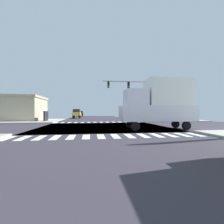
{
  "coord_description": "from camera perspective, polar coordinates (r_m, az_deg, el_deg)",
  "views": [
    {
      "loc": [
        -1.46,
        -18.14,
        1.71
      ],
      "look_at": [
        1.51,
        3.73,
        1.66
      ],
      "focal_mm": 25.39,
      "sensor_mm": 36.0,
      "label": 1
    }
  ],
  "objects": [
    {
      "name": "ground",
      "position": [
        18.28,
        -3.13,
        -5.3
      ],
      "size": [
        90.0,
        90.0,
        0.05
      ],
      "color": "#342F39"
    },
    {
      "name": "sidewalk_corner_ne",
      "position": [
        33.47,
        17.9,
        -2.68
      ],
      "size": [
        12.0,
        12.0,
        0.14
      ],
      "color": "#B2ADA3",
      "rests_on": "ground"
    },
    {
      "name": "traffic_signal_mast",
      "position": [
        26.24,
        7.08,
        7.81
      ],
      "size": [
        7.76,
        0.55,
        7.01
      ],
      "color": "gray",
      "rests_on": "ground"
    },
    {
      "name": "sidewalk_corner_nw",
      "position": [
        32.32,
        -28.67,
        -2.79
      ],
      "size": [
        12.0,
        12.0,
        0.14
      ],
      "color": "#B6A6A1",
      "rests_on": "ground"
    },
    {
      "name": "suv_leading_1",
      "position": [
        41.89,
        -12.57,
        -0.3
      ],
      "size": [
        1.96,
        4.6,
        2.34
      ],
      "rotation": [
        0.0,
        0.0,
        3.14
      ],
      "color": "black",
      "rests_on": "ground"
    },
    {
      "name": "bank_building",
      "position": [
        35.08,
        -35.06,
        1.04
      ],
      "size": [
        15.89,
        8.11,
        4.53
      ],
      "color": "#B7B08C",
      "rests_on": "ground"
    },
    {
      "name": "crosswalk_near",
      "position": [
        11.04,
        -1.38,
        -8.73
      ],
      "size": [
        13.5,
        2.0,
        0.01
      ],
      "color": "white",
      "rests_on": "ground"
    },
    {
      "name": "street_lamp",
      "position": [
        40.57,
        5.97,
        4.16
      ],
      "size": [
        1.78,
        0.32,
        7.56
      ],
      "color": "gray",
      "rests_on": "ground"
    },
    {
      "name": "sedan_trailing_2",
      "position": [
        57.05,
        -11.28,
        -0.46
      ],
      "size": [
        1.8,
        4.3,
        1.88
      ],
      "rotation": [
        0.0,
        0.0,
        3.14
      ],
      "color": "black",
      "rests_on": "ground"
    },
    {
      "name": "box_truck_queued_3",
      "position": [
        16.1,
        16.68,
        3.18
      ],
      "size": [
        7.2,
        2.4,
        4.85
      ],
      "rotation": [
        0.0,
        0.0,
        1.57
      ],
      "color": "black",
      "rests_on": "ground"
    },
    {
      "name": "crosswalk_far",
      "position": [
        25.53,
        -5.01,
        -3.69
      ],
      "size": [
        13.5,
        2.0,
        0.01
      ],
      "color": "white",
      "rests_on": "ground"
    }
  ]
}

